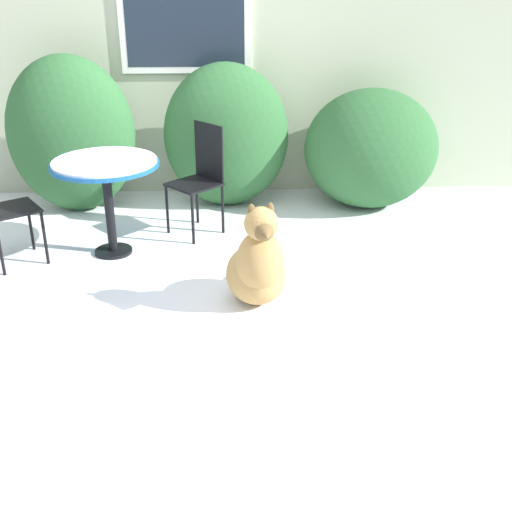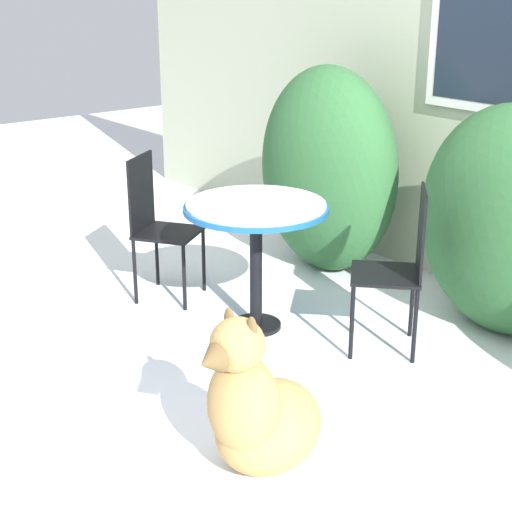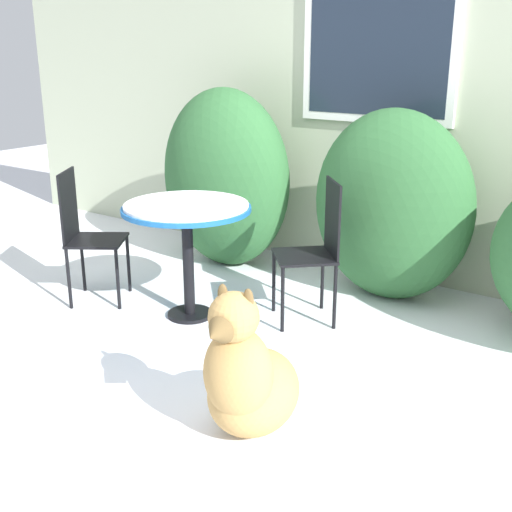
# 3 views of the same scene
# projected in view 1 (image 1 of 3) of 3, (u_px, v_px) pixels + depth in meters

# --- Properties ---
(ground_plane) EXTENTS (16.00, 16.00, 0.00)m
(ground_plane) POSITION_uv_depth(u_px,v_px,m) (179.00, 288.00, 4.70)
(ground_plane) COLOR white
(house_wall) EXTENTS (8.00, 0.10, 2.85)m
(house_wall) POSITION_uv_depth(u_px,v_px,m) (187.00, 43.00, 6.07)
(house_wall) COLOR #B2BC9E
(house_wall) RESTS_ON ground_plane
(shrub_left) EXTENTS (1.17, 0.68, 1.44)m
(shrub_left) POSITION_uv_depth(u_px,v_px,m) (71.00, 135.00, 5.87)
(shrub_left) COLOR #2D6033
(shrub_left) RESTS_ON ground_plane
(shrub_middle) EXTENTS (1.17, 0.63, 1.35)m
(shrub_middle) POSITION_uv_depth(u_px,v_px,m) (226.00, 136.00, 6.01)
(shrub_middle) COLOR #2D6033
(shrub_middle) RESTS_ON ground_plane
(shrub_right) EXTENTS (1.26, 1.06, 1.12)m
(shrub_right) POSITION_uv_depth(u_px,v_px,m) (371.00, 149.00, 6.04)
(shrub_right) COLOR #2D6033
(shrub_right) RESTS_ON ground_plane
(patio_table) EXTENTS (0.84, 0.84, 0.78)m
(patio_table) POSITION_uv_depth(u_px,v_px,m) (106.00, 173.00, 4.97)
(patio_table) COLOR black
(patio_table) RESTS_ON ground_plane
(patio_chair_near_table) EXTENTS (0.53, 0.53, 0.94)m
(patio_chair_near_table) POSITION_uv_depth(u_px,v_px,m) (200.00, 175.00, 5.47)
(patio_chair_near_table) COLOR black
(patio_chair_near_table) RESTS_ON ground_plane
(patio_chair_far_side) EXTENTS (0.52, 0.52, 0.94)m
(patio_chair_far_side) POSITION_uv_depth(u_px,v_px,m) (0.00, 203.00, 4.85)
(patio_chair_far_side) COLOR black
(patio_chair_far_side) RESTS_ON ground_plane
(dog) EXTENTS (0.48, 0.74, 0.79)m
(dog) POSITION_uv_depth(u_px,v_px,m) (258.00, 266.00, 4.36)
(dog) COLOR tan
(dog) RESTS_ON ground_plane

